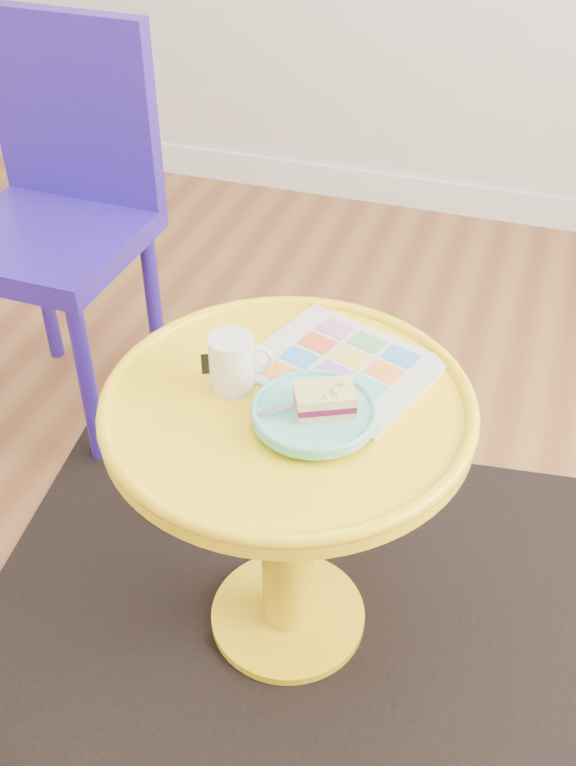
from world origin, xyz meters
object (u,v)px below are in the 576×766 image
(side_table, at_px, (288,474))
(plate, at_px, (314,414))
(mug, at_px, (233,361))
(chair, at_px, (59,203))
(newspaper, at_px, (341,366))

(side_table, distance_m, plate, 0.20)
(side_table, height_order, mug, mug)
(chair, height_order, mug, chair)
(side_table, bearing_deg, newspaper, 63.74)
(chair, distance_m, plate, 1.04)
(plate, bearing_deg, newspaper, 89.25)
(newspaper, xyz_separation_m, mug, (-0.16, -0.11, 0.05))
(chair, xyz_separation_m, plate, (0.84, -0.62, 0.05))
(mug, bearing_deg, side_table, -28.55)
(newspaper, bearing_deg, plate, -71.71)
(side_table, bearing_deg, chair, 143.20)
(side_table, distance_m, chair, 0.98)
(side_table, relative_size, chair, 0.64)
(mug, bearing_deg, newspaper, 11.98)
(mug, bearing_deg, chair, 117.49)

